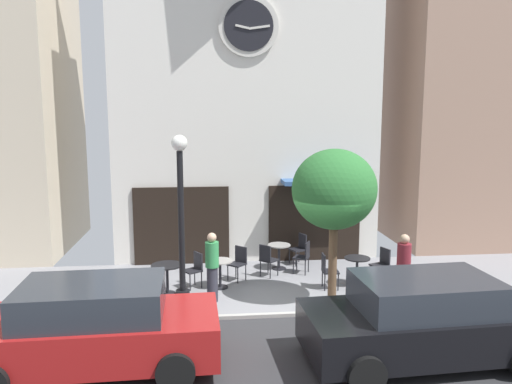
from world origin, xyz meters
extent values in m
cube|color=gray|center=(0.00, 2.15, -0.03)|extent=(26.07, 4.30, 0.05)
cube|color=#A8A5A0|center=(0.00, 0.02, 0.04)|extent=(26.07, 0.12, 0.08)
cube|color=silver|center=(-0.80, 5.77, 4.78)|extent=(7.96, 2.94, 9.57)
cylinder|color=beige|center=(-0.80, 4.24, 6.85)|extent=(1.70, 0.10, 1.70)
cylinder|color=black|center=(-0.80, 4.18, 6.85)|extent=(1.40, 0.04, 1.40)
cube|color=beige|center=(-0.99, 4.14, 6.81)|extent=(0.39, 0.03, 0.13)
cube|color=beige|center=(-0.51, 4.14, 6.81)|extent=(0.60, 0.03, 0.15)
cube|color=black|center=(-2.79, 4.26, 1.15)|extent=(2.79, 0.10, 2.30)
cube|color=black|center=(1.19, 4.26, 1.15)|extent=(2.79, 0.10, 2.30)
cube|color=#33568C|center=(1.43, 3.95, 2.45)|extent=(2.55, 0.90, 0.12)
cube|color=#9E7A66|center=(7.44, 6.71, 6.49)|extent=(6.00, 4.82, 12.97)
cylinder|color=black|center=(-2.64, 0.93, 0.18)|extent=(0.32, 0.32, 0.36)
cylinder|color=black|center=(-2.64, 0.93, 1.80)|extent=(0.14, 0.14, 3.59)
sphere|color=white|center=(-2.64, 0.93, 3.77)|extent=(0.36, 0.36, 0.36)
cylinder|color=brown|center=(0.84, 0.68, 1.02)|extent=(0.20, 0.20, 2.03)
ellipsoid|color=#2D7033|center=(0.84, 0.68, 2.72)|extent=(1.95, 1.75, 1.85)
cylinder|color=black|center=(-3.05, 1.69, 0.37)|extent=(0.07, 0.07, 0.74)
cylinder|color=black|center=(-3.05, 1.69, 0.01)|extent=(0.40, 0.40, 0.03)
cylinder|color=black|center=(-3.05, 1.69, 0.74)|extent=(0.78, 0.78, 0.03)
cylinder|color=black|center=(-1.74, 2.02, 0.36)|extent=(0.07, 0.07, 0.71)
cylinder|color=black|center=(-1.74, 2.02, 0.01)|extent=(0.40, 0.40, 0.03)
cylinder|color=gray|center=(-1.74, 2.02, 0.71)|extent=(0.65, 0.65, 0.03)
cylinder|color=black|center=(-0.01, 3.44, 0.35)|extent=(0.07, 0.07, 0.70)
cylinder|color=black|center=(-0.01, 3.44, 0.01)|extent=(0.40, 0.40, 0.03)
cylinder|color=gray|center=(-0.01, 3.44, 0.70)|extent=(0.65, 0.65, 0.03)
cylinder|color=black|center=(1.79, 1.83, 0.37)|extent=(0.07, 0.07, 0.73)
cylinder|color=black|center=(1.79, 1.83, 0.01)|extent=(0.40, 0.40, 0.03)
cylinder|color=black|center=(1.79, 1.83, 0.73)|extent=(0.66, 0.66, 0.03)
cube|color=black|center=(1.05, 1.69, 0.45)|extent=(0.42, 0.42, 0.04)
cube|color=black|center=(0.87, 1.69, 0.68)|extent=(0.06, 0.38, 0.45)
cylinder|color=black|center=(1.22, 1.51, 0.23)|extent=(0.03, 0.03, 0.45)
cylinder|color=black|center=(1.23, 1.85, 0.23)|extent=(0.03, 0.03, 0.45)
cylinder|color=black|center=(0.88, 1.52, 0.23)|extent=(0.03, 0.03, 0.45)
cylinder|color=black|center=(0.89, 1.86, 0.23)|extent=(0.03, 0.03, 0.45)
cube|color=black|center=(2.47, 2.05, 0.45)|extent=(0.51, 0.51, 0.04)
cube|color=black|center=(2.64, 2.11, 0.68)|extent=(0.17, 0.37, 0.45)
cylinder|color=black|center=(2.25, 2.15, 0.23)|extent=(0.03, 0.03, 0.45)
cylinder|color=black|center=(2.37, 1.83, 0.23)|extent=(0.03, 0.03, 0.45)
cylinder|color=black|center=(2.57, 2.27, 0.23)|extent=(0.03, 0.03, 0.45)
cylinder|color=black|center=(2.69, 1.95, 0.23)|extent=(0.03, 0.03, 0.45)
cube|color=black|center=(0.55, 3.00, 0.45)|extent=(0.54, 0.54, 0.04)
cube|color=black|center=(0.71, 2.92, 0.68)|extent=(0.21, 0.36, 0.45)
cylinder|color=black|center=(0.47, 3.23, 0.23)|extent=(0.03, 0.03, 0.45)
cylinder|color=black|center=(0.32, 2.93, 0.23)|extent=(0.03, 0.03, 0.45)
cylinder|color=black|center=(0.78, 3.08, 0.23)|extent=(0.03, 0.03, 0.45)
cylinder|color=black|center=(0.62, 2.78, 0.23)|extent=(0.03, 0.03, 0.45)
cube|color=black|center=(0.60, 3.84, 0.45)|extent=(0.53, 0.53, 0.04)
cube|color=black|center=(0.77, 3.91, 0.68)|extent=(0.19, 0.36, 0.45)
cylinder|color=black|center=(0.38, 3.93, 0.23)|extent=(0.03, 0.03, 0.45)
cylinder|color=black|center=(0.51, 3.61, 0.23)|extent=(0.03, 0.03, 0.45)
cylinder|color=black|center=(0.69, 4.06, 0.23)|extent=(0.03, 0.03, 0.45)
cylinder|color=black|center=(0.83, 3.75, 0.23)|extent=(0.03, 0.03, 0.45)
cube|color=black|center=(-2.44, 2.10, 0.45)|extent=(0.55, 0.55, 0.04)
cube|color=black|center=(-2.29, 2.19, 0.68)|extent=(0.24, 0.34, 0.45)
cylinder|color=black|center=(-2.68, 2.15, 0.23)|extent=(0.03, 0.03, 0.45)
cylinder|color=black|center=(-2.50, 1.86, 0.23)|extent=(0.03, 0.03, 0.45)
cylinder|color=black|center=(-2.39, 2.33, 0.23)|extent=(0.03, 0.03, 0.45)
cylinder|color=black|center=(-2.21, 2.04, 0.23)|extent=(0.03, 0.03, 0.45)
cube|color=black|center=(-1.28, 2.55, 0.45)|extent=(0.57, 0.57, 0.04)
cube|color=black|center=(-1.16, 2.68, 0.68)|extent=(0.31, 0.29, 0.45)
cylinder|color=black|center=(-1.52, 2.54, 0.23)|extent=(0.03, 0.03, 0.45)
cylinder|color=black|center=(-1.27, 2.31, 0.23)|extent=(0.03, 0.03, 0.45)
cylinder|color=black|center=(-1.29, 2.79, 0.23)|extent=(0.03, 0.03, 0.45)
cylinder|color=black|center=(-1.04, 2.56, 0.23)|extent=(0.03, 0.03, 0.45)
cube|color=black|center=(-0.37, 2.84, 0.45)|extent=(0.57, 0.57, 0.04)
cube|color=black|center=(-0.50, 2.72, 0.68)|extent=(0.30, 0.30, 0.45)
cylinder|color=black|center=(-0.13, 2.84, 0.23)|extent=(0.03, 0.03, 0.45)
cylinder|color=black|center=(-0.37, 3.08, 0.23)|extent=(0.03, 0.03, 0.45)
cylinder|color=black|center=(-0.37, 2.60, 0.23)|extent=(0.03, 0.03, 0.45)
cylinder|color=black|center=(-0.61, 2.84, 0.23)|extent=(0.03, 0.03, 0.45)
cylinder|color=#2D2D38|center=(2.48, 0.49, 0.42)|extent=(0.30, 0.30, 0.85)
cylinder|color=maroon|center=(2.48, 0.49, 1.15)|extent=(0.37, 0.37, 0.60)
sphere|color=tan|center=(2.48, 0.49, 1.56)|extent=(0.22, 0.22, 0.22)
cylinder|color=#2D2D38|center=(-1.95, 1.09, 0.42)|extent=(0.35, 0.35, 0.85)
cylinder|color=#338C4C|center=(-1.95, 1.09, 1.15)|extent=(0.43, 0.43, 0.60)
sphere|color=tan|center=(-1.95, 1.09, 1.56)|extent=(0.22, 0.22, 0.22)
cube|color=maroon|center=(-4.04, -1.91, 0.60)|extent=(4.35, 1.92, 0.75)
cube|color=#262B33|center=(-4.04, -1.91, 1.25)|extent=(2.45, 1.65, 0.60)
cylinder|color=black|center=(-2.60, -2.77, 0.32)|extent=(0.65, 0.24, 0.64)
cylinder|color=black|center=(-2.65, -0.97, 0.32)|extent=(0.65, 0.24, 0.64)
cylinder|color=black|center=(-5.49, -1.04, 0.32)|extent=(0.65, 0.24, 0.64)
cube|color=black|center=(1.79, -2.19, 0.60)|extent=(4.39, 2.03, 0.75)
cube|color=#262B33|center=(1.79, -2.19, 1.25)|extent=(2.49, 1.71, 0.60)
cylinder|color=black|center=(3.16, -1.22, 0.32)|extent=(0.65, 0.25, 0.64)
cylinder|color=black|center=(0.42, -3.17, 0.32)|extent=(0.65, 0.25, 0.64)
cylinder|color=black|center=(0.32, -1.37, 0.32)|extent=(0.65, 0.25, 0.64)
camera|label=1|loc=(-2.07, -10.41, 4.41)|focal=35.39mm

